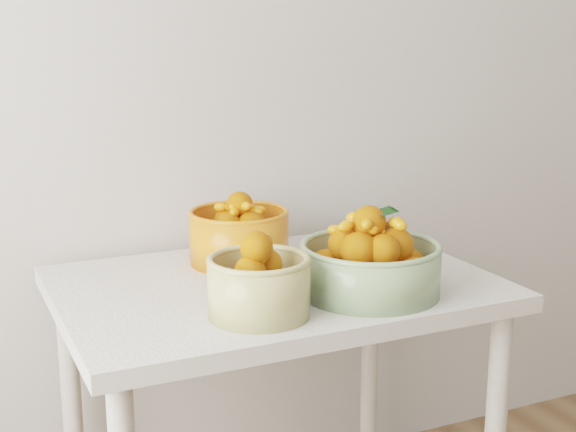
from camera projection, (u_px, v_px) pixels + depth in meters
name	position (u px, v px, depth m)	size (l,w,h in m)	color
table	(275.00, 319.00, 1.91)	(1.00, 0.70, 0.75)	silver
bowl_cream	(259.00, 284.00, 1.64)	(0.24, 0.24, 0.18)	tan
bowl_green	(370.00, 263.00, 1.78)	(0.34, 0.34, 0.20)	#8AA97A
bowl_orange	(239.00, 235.00, 2.01)	(0.33, 0.33, 0.18)	orange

